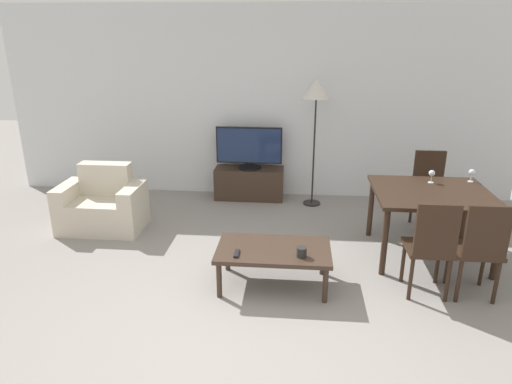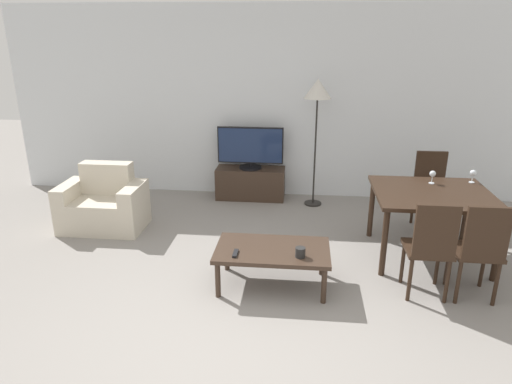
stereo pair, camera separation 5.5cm
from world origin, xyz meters
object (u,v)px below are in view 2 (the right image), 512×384
(dining_chair_far, at_px, (431,187))
(dining_chair_near, at_px, (431,245))
(dining_table, at_px, (432,199))
(coffee_table, at_px, (272,252))
(cup_white_near, at_px, (300,252))
(dining_chair_near_right, at_px, (479,247))
(wine_glass_left, at_px, (433,175))
(tv_stand, at_px, (251,183))
(remote_primary, at_px, (235,253))
(tv, at_px, (250,148))
(floor_lamp, at_px, (318,95))
(armchair, at_px, (104,205))
(wine_glass_center, at_px, (473,174))

(dining_chair_far, bearing_deg, dining_chair_near, -103.96)
(dining_table, xyz_separation_m, dining_chair_far, (0.21, 0.84, -0.14))
(coffee_table, bearing_deg, dining_chair_near, -2.47)
(coffee_table, height_order, cup_white_near, cup_white_near)
(dining_chair_near_right, distance_m, wine_glass_left, 1.18)
(dining_table, relative_size, dining_chair_far, 1.27)
(tv_stand, relative_size, remote_primary, 6.58)
(dining_chair_near, xyz_separation_m, wine_glass_left, (0.26, 1.13, 0.32))
(tv_stand, relative_size, dining_chair_far, 1.05)
(tv, height_order, floor_lamp, floor_lamp)
(dining_chair_near, bearing_deg, dining_chair_near_right, 0.00)
(wine_glass_left, bearing_deg, armchair, 178.45)
(tv, bearing_deg, dining_chair_far, -18.93)
(cup_white_near, bearing_deg, dining_chair_near, 4.28)
(dining_chair_far, distance_m, dining_chair_near_right, 1.68)
(tv_stand, height_order, dining_chair_near, dining_chair_near)
(dining_chair_near, height_order, wine_glass_left, dining_chair_near)
(dining_table, xyz_separation_m, dining_chair_near, (-0.21, -0.84, -0.14))
(dining_table, bearing_deg, armchair, 174.12)
(dining_table, xyz_separation_m, floor_lamp, (-1.20, 1.47, 0.88))
(armchair, xyz_separation_m, floor_lamp, (2.59, 1.08, 1.25))
(tv, relative_size, coffee_table, 0.87)
(tv_stand, xyz_separation_m, wine_glass_left, (2.16, -1.35, 0.62))
(tv_stand, height_order, dining_chair_far, dining_chair_far)
(coffee_table, height_order, wine_glass_center, wine_glass_center)
(remote_primary, bearing_deg, floor_lamp, 72.65)
(armchair, height_order, dining_chair_far, dining_chair_far)
(tv, xyz_separation_m, coffee_table, (0.49, -2.42, -0.41))
(armchair, relative_size, coffee_table, 0.93)
(wine_glass_left, bearing_deg, dining_chair_far, 74.37)
(tv_stand, distance_m, wine_glass_left, 2.62)
(wine_glass_center, bearing_deg, wine_glass_left, -170.18)
(dining_chair_near, distance_m, remote_primary, 1.75)
(dining_chair_far, bearing_deg, tv_stand, 161.02)
(dining_table, xyz_separation_m, wine_glass_left, (0.05, 0.29, 0.18))
(dining_chair_far, height_order, floor_lamp, floor_lamp)
(coffee_table, relative_size, remote_primary, 7.15)
(armchair, distance_m, dining_table, 3.83)
(dining_chair_near, height_order, floor_lamp, floor_lamp)
(armchair, relative_size, dining_table, 0.83)
(tv_stand, distance_m, remote_primary, 2.58)
(tv_stand, height_order, floor_lamp, floor_lamp)
(armchair, xyz_separation_m, wine_glass_left, (3.84, -0.10, 0.55))
(remote_primary, relative_size, wine_glass_center, 1.03)
(tv_stand, height_order, tv, tv)
(tv_stand, relative_size, coffee_table, 0.92)
(tv, relative_size, wine_glass_center, 6.42)
(tv_stand, distance_m, floor_lamp, 1.60)
(floor_lamp, height_order, wine_glass_center, floor_lamp)
(tv_stand, bearing_deg, wine_glass_center, -26.00)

